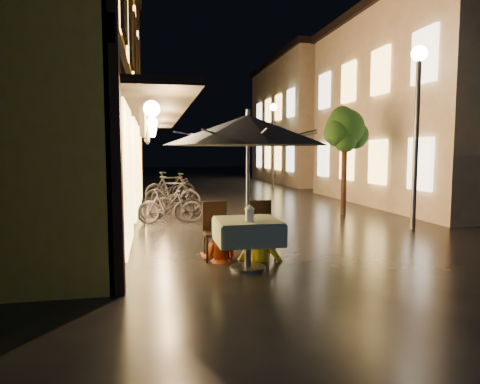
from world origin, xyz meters
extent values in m
plane|color=black|center=(0.00, 0.00, 0.00)|extent=(90.00, 90.00, 0.00)
cube|color=gold|center=(-5.75, 4.00, 3.50)|extent=(4.50, 11.00, 7.00)
cube|color=black|center=(-3.47, 4.00, 3.30)|extent=(0.12, 11.00, 0.35)
cube|color=black|center=(-2.90, 4.00, 2.75)|extent=(1.20, 10.50, 0.12)
cube|color=#FFCC63|center=(-3.44, 3.00, 4.60)|extent=(0.10, 0.90, 1.50)
cube|color=#FFCC63|center=(-3.44, 5.50, 4.60)|extent=(0.10, 0.90, 1.50)
cube|color=#FFCC63|center=(-3.44, 8.00, 4.60)|extent=(0.10, 0.90, 1.50)
cube|color=#FFCC63|center=(-3.44, 0.50, 1.40)|extent=(0.10, 2.20, 2.40)
cube|color=#FFCC63|center=(-3.44, 4.00, 1.40)|extent=(0.10, 2.20, 2.40)
cube|color=#FFCC63|center=(-3.44, 7.50, 1.40)|extent=(0.10, 2.20, 2.40)
cube|color=beige|center=(7.50, 6.50, 3.25)|extent=(7.00, 9.00, 6.50)
cube|color=black|center=(7.50, 6.50, 6.65)|extent=(7.30, 9.30, 0.30)
cube|color=#FFCC63|center=(3.95, 3.20, 1.50)|extent=(0.10, 1.00, 1.40)
cube|color=#FFCC63|center=(3.95, 3.20, 4.30)|extent=(0.10, 1.00, 1.40)
cube|color=#FFCC63|center=(3.95, 5.40, 1.50)|extent=(0.10, 1.00, 1.40)
cube|color=#FFCC63|center=(3.95, 5.40, 4.30)|extent=(0.10, 1.00, 1.40)
cube|color=#FFCC63|center=(3.95, 7.60, 1.50)|extent=(0.10, 1.00, 1.40)
cube|color=#FFCC63|center=(3.95, 7.60, 4.30)|extent=(0.10, 1.00, 1.40)
cube|color=#FFCC63|center=(3.95, 9.80, 1.50)|extent=(0.10, 1.00, 1.40)
cube|color=#FFCC63|center=(3.95, 9.80, 4.30)|extent=(0.10, 1.00, 1.40)
cube|color=beige|center=(7.50, 18.00, 3.50)|extent=(7.00, 10.00, 7.00)
cube|color=black|center=(7.50, 18.00, 7.15)|extent=(7.30, 10.30, 0.30)
cube|color=#FFCC63|center=(3.95, 14.20, 1.50)|extent=(0.10, 1.00, 1.40)
cube|color=#FFCC63|center=(3.95, 14.20, 4.30)|extent=(0.10, 1.00, 1.40)
cube|color=#FFCC63|center=(3.95, 16.40, 1.50)|extent=(0.10, 1.00, 1.40)
cube|color=#FFCC63|center=(3.95, 16.40, 4.30)|extent=(0.10, 1.00, 1.40)
cube|color=#FFCC63|center=(3.95, 18.60, 1.50)|extent=(0.10, 1.00, 1.40)
cube|color=#FFCC63|center=(3.95, 18.60, 4.30)|extent=(0.10, 1.00, 1.40)
cube|color=#FFCC63|center=(3.95, 20.80, 1.50)|extent=(0.10, 1.00, 1.40)
cube|color=#FFCC63|center=(3.95, 20.80, 4.30)|extent=(0.10, 1.00, 1.40)
cylinder|color=black|center=(2.40, 4.50, 1.10)|extent=(0.16, 0.16, 2.20)
sphere|color=black|center=(2.40, 4.50, 2.50)|extent=(1.10, 1.10, 1.10)
sphere|color=black|center=(2.75, 4.60, 2.30)|extent=(0.80, 0.80, 0.80)
sphere|color=black|center=(2.10, 4.35, 2.35)|extent=(0.76, 0.76, 0.76)
sphere|color=black|center=(2.45, 4.80, 2.80)|extent=(0.70, 0.70, 0.70)
sphere|color=black|center=(2.30, 4.25, 2.10)|extent=(0.60, 0.60, 0.60)
cylinder|color=#59595E|center=(3.00, 2.00, 2.00)|extent=(0.12, 0.12, 4.00)
sphere|color=#FEEEBA|center=(3.00, 2.00, 4.05)|extent=(0.36, 0.36, 0.36)
cylinder|color=#59595E|center=(3.00, 14.00, 2.00)|extent=(0.12, 0.12, 4.00)
sphere|color=#FEEEBA|center=(3.00, 14.00, 4.05)|extent=(0.36, 0.36, 0.36)
cylinder|color=#59595E|center=(-1.57, -0.58, 0.36)|extent=(0.10, 0.10, 0.72)
cylinder|color=#59595E|center=(-1.57, -0.58, 0.02)|extent=(0.56, 0.56, 0.04)
cube|color=#36623F|center=(-1.57, -0.58, 0.75)|extent=(0.95, 0.95, 0.06)
cube|color=#36623F|center=(-1.10, -0.58, 0.58)|extent=(0.04, 0.95, 0.33)
cube|color=#36623F|center=(-2.05, -0.58, 0.58)|extent=(0.04, 0.95, 0.33)
cube|color=#36623F|center=(-1.57, -0.10, 0.58)|extent=(0.95, 0.04, 0.33)
cube|color=#36623F|center=(-1.57, -1.05, 0.58)|extent=(0.95, 0.04, 0.33)
cylinder|color=#59595E|center=(-1.57, -0.58, 1.15)|extent=(0.05, 0.05, 2.30)
cone|color=black|center=(-1.57, -0.58, 2.15)|extent=(2.56, 2.56, 0.46)
cylinder|color=#59595E|center=(-1.57, -0.58, 2.40)|extent=(0.06, 0.06, 0.12)
cube|color=black|center=(-1.97, 0.07, 0.45)|extent=(0.42, 0.42, 0.05)
cube|color=black|center=(-1.97, 0.26, 0.70)|extent=(0.42, 0.04, 0.55)
cylinder|color=black|center=(-2.15, -0.11, 0.21)|extent=(0.04, 0.04, 0.43)
cylinder|color=black|center=(-1.79, -0.11, 0.21)|extent=(0.04, 0.04, 0.43)
cylinder|color=black|center=(-2.15, 0.25, 0.21)|extent=(0.04, 0.04, 0.43)
cylinder|color=black|center=(-1.79, 0.25, 0.21)|extent=(0.04, 0.04, 0.43)
cube|color=black|center=(-1.17, 0.07, 0.45)|extent=(0.42, 0.42, 0.05)
cube|color=black|center=(-1.17, 0.26, 0.70)|extent=(0.42, 0.04, 0.55)
cylinder|color=black|center=(-1.35, -0.11, 0.21)|extent=(0.04, 0.04, 0.43)
cylinder|color=black|center=(-0.99, -0.11, 0.21)|extent=(0.04, 0.04, 0.43)
cylinder|color=black|center=(-1.35, 0.25, 0.21)|extent=(0.04, 0.04, 0.43)
cylinder|color=black|center=(-0.99, 0.25, 0.21)|extent=(0.04, 0.04, 0.43)
cube|color=white|center=(-1.57, -0.71, 0.87)|extent=(0.11, 0.11, 0.18)
cube|color=#FFD88C|center=(-1.57, -0.71, 0.86)|extent=(0.07, 0.07, 0.12)
cone|color=white|center=(-1.57, -0.71, 0.99)|extent=(0.16, 0.16, 0.07)
imported|color=#B94216|center=(-1.93, 0.02, 0.68)|extent=(0.79, 0.70, 1.35)
imported|color=yellow|center=(-1.24, -0.07, 0.76)|extent=(1.10, 0.83, 1.51)
imported|color=black|center=(-2.55, 4.16, 0.44)|extent=(1.75, 0.93, 0.87)
imported|color=black|center=(-2.67, 3.98, 0.45)|extent=(1.53, 0.63, 0.89)
imported|color=black|center=(-2.42, 4.90, 0.41)|extent=(1.63, 0.90, 0.81)
imported|color=black|center=(-2.43, 6.08, 0.54)|extent=(1.86, 1.15, 1.08)
imported|color=black|center=(-2.34, 7.57, 0.43)|extent=(1.71, 1.17, 0.85)
imported|color=black|center=(-2.40, 8.46, 0.56)|extent=(1.93, 1.00, 1.12)
imported|color=black|center=(-2.54, 9.71, 0.41)|extent=(1.65, 0.82, 0.83)
camera|label=1|loc=(-2.99, -6.96, 1.82)|focal=32.00mm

